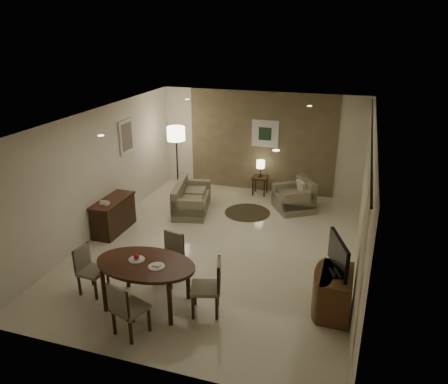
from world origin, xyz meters
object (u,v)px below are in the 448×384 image
(chair_left, at_px, (92,271))
(side_table, at_px, (260,185))
(tv_cabinet, at_px, (336,293))
(armchair, at_px, (294,195))
(console_desk, at_px, (114,215))
(chair_near, at_px, (131,307))
(floor_lamp, at_px, (177,161))
(chair_right, at_px, (205,287))
(dining_table, at_px, (147,284))
(chair_far, at_px, (168,259))
(sofa, at_px, (192,197))

(chair_left, height_order, side_table, chair_left)
(tv_cabinet, bearing_deg, armchair, 108.52)
(console_desk, height_order, chair_near, chair_near)
(tv_cabinet, height_order, armchair, armchair)
(chair_near, xyz_separation_m, armchair, (1.54, 5.31, -0.07))
(chair_left, relative_size, floor_lamp, 0.46)
(chair_left, bearing_deg, chair_right, -83.84)
(armchair, bearing_deg, chair_right, -41.24)
(tv_cabinet, distance_m, dining_table, 3.03)
(console_desk, xyz_separation_m, chair_near, (2.05, -2.95, 0.08))
(dining_table, height_order, chair_right, chair_right)
(chair_far, relative_size, chair_left, 1.06)
(console_desk, height_order, floor_lamp, floor_lamp)
(tv_cabinet, bearing_deg, dining_table, -165.95)
(dining_table, xyz_separation_m, chair_near, (0.10, -0.71, 0.06))
(dining_table, xyz_separation_m, chair_left, (-1.04, 0.04, 0.03))
(chair_left, distance_m, side_table, 5.60)
(chair_right, bearing_deg, console_desk, -142.43)
(dining_table, bearing_deg, side_table, 83.51)
(console_desk, xyz_separation_m, chair_far, (1.99, -1.50, 0.07))
(console_desk, height_order, chair_right, chair_right)
(console_desk, xyz_separation_m, floor_lamp, (0.45, 2.51, 0.55))
(chair_right, height_order, sofa, chair_right)
(sofa, distance_m, side_table, 2.07)
(chair_far, xyz_separation_m, floor_lamp, (-1.54, 4.01, 0.48))
(chair_left, distance_m, floor_lamp, 4.76)
(chair_far, relative_size, sofa, 0.59)
(chair_right, bearing_deg, tv_cabinet, 91.83)
(chair_far, bearing_deg, armchair, 79.25)
(chair_left, xyz_separation_m, chair_right, (2.02, 0.06, 0.04))
(chair_near, xyz_separation_m, floor_lamp, (-1.60, 5.46, 0.47))
(chair_right, xyz_separation_m, sofa, (-1.71, 3.72, -0.11))
(dining_table, xyz_separation_m, sofa, (-0.73, 3.81, -0.03))
(chair_right, relative_size, armchair, 1.07)
(console_desk, height_order, tv_cabinet, console_desk)
(sofa, distance_m, armchair, 2.50)
(chair_near, bearing_deg, side_table, -75.51)
(console_desk, relative_size, chair_right, 1.30)
(chair_right, distance_m, floor_lamp, 5.29)
(side_table, bearing_deg, floor_lamp, -163.12)
(chair_near, height_order, chair_left, chair_near)
(chair_right, relative_size, sofa, 0.61)
(tv_cabinet, distance_m, sofa, 4.79)
(tv_cabinet, height_order, chair_left, chair_left)
(console_desk, xyz_separation_m, chair_right, (2.93, -2.14, 0.09))
(chair_far, bearing_deg, chair_right, -22.51)
(console_desk, distance_m, tv_cabinet, 5.11)
(tv_cabinet, bearing_deg, chair_near, -152.98)
(chair_left, xyz_separation_m, sofa, (0.31, 3.78, -0.07))
(chair_left, bearing_deg, tv_cabinet, -75.50)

